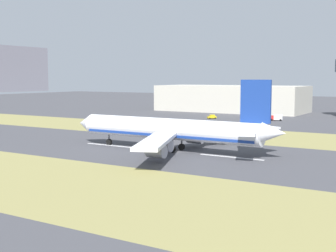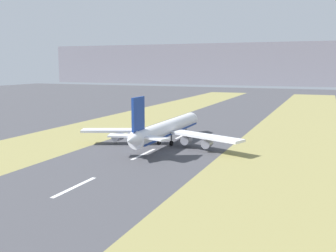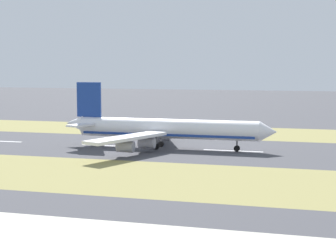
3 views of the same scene
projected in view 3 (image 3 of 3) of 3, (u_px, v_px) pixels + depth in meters
ground_plane at (158, 148)px, 174.50m from camera, size 800.00×800.00×0.00m
grass_median_west at (191, 131)px, 217.61m from camera, size 40.00×600.00×0.01m
grass_median_east at (103, 175)px, 131.39m from camera, size 40.00×600.00×0.01m
centreline_dash_mid at (108, 146)px, 178.85m from camera, size 1.20×18.00×0.01m
centreline_dash_far at (233, 151)px, 168.24m from camera, size 1.20×18.00×0.01m
airplane_main_jet at (162, 129)px, 172.46m from camera, size 64.14×67.03×20.20m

